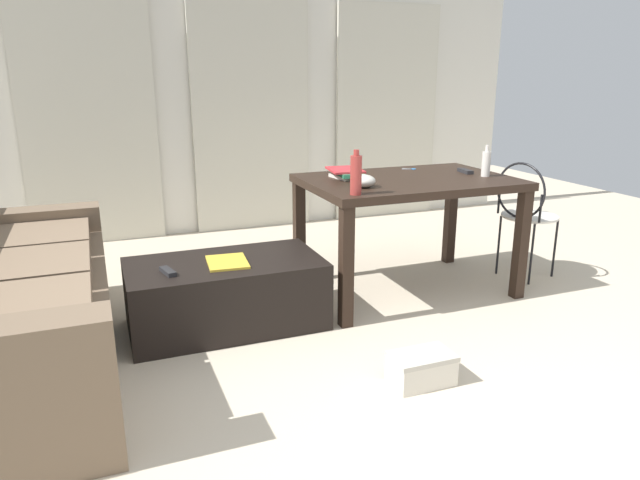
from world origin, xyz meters
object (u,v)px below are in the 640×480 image
(book_stack, at_px, (347,173))
(bottle_far, at_px, (486,163))
(coffee_table, at_px, (226,294))
(bottle_near, at_px, (356,174))
(scissors, at_px, (411,169))
(wire_chair, at_px, (525,207))
(bowl, at_px, (363,181))
(tv_remote_on_table, at_px, (465,171))
(shoebox, at_px, (421,368))
(tv_remote_primary, at_px, (168,271))
(couch, at_px, (1,310))
(craft_table, at_px, (408,193))
(magazine, at_px, (227,262))

(book_stack, bearing_deg, bottle_far, -17.65)
(coffee_table, relative_size, bottle_near, 4.38)
(coffee_table, bearing_deg, bottle_far, 0.38)
(scissors, bearing_deg, bottle_far, -54.32)
(scissors, bearing_deg, book_stack, -164.54)
(wire_chair, relative_size, bowl, 5.66)
(coffee_table, distance_m, wire_chair, 2.15)
(book_stack, bearing_deg, tv_remote_on_table, -7.77)
(wire_chair, height_order, shoebox, wire_chair)
(bottle_near, height_order, tv_remote_primary, bottle_near)
(book_stack, bearing_deg, tv_remote_primary, -162.47)
(tv_remote_on_table, height_order, shoebox, tv_remote_on_table)
(couch, height_order, book_stack, book_stack)
(tv_remote_on_table, xyz_separation_m, tv_remote_primary, (-2.02, -0.27, -0.37))
(craft_table, height_order, scissors, scissors)
(scissors, xyz_separation_m, magazine, (-1.43, -0.48, -0.37))
(craft_table, height_order, bottle_far, bottle_far)
(wire_chair, height_order, tv_remote_on_table, wire_chair)
(shoebox, bearing_deg, magazine, 126.48)
(magazine, bearing_deg, bowl, 5.12)
(bottle_far, distance_m, shoebox, 1.63)
(wire_chair, distance_m, book_stack, 1.30)
(tv_remote_on_table, height_order, magazine, tv_remote_on_table)
(craft_table, height_order, magazine, craft_table)
(coffee_table, relative_size, wire_chair, 1.31)
(bottle_far, distance_m, tv_remote_primary, 2.11)
(scissors, bearing_deg, bottle_near, -138.02)
(wire_chair, bearing_deg, shoebox, -144.20)
(bottle_far, bearing_deg, couch, -177.49)
(coffee_table, distance_m, bowl, 1.03)
(couch, height_order, tv_remote_primary, couch)
(couch, bearing_deg, scissors, 12.27)
(book_stack, xyz_separation_m, scissors, (0.56, 0.15, -0.03))
(bowl, height_order, scissors, bowl)
(couch, height_order, scissors, couch)
(wire_chair, xyz_separation_m, bowl, (-1.29, -0.08, 0.28))
(bottle_near, bearing_deg, scissors, 41.98)
(scissors, distance_m, magazine, 1.55)
(bottle_far, distance_m, magazine, 1.79)
(book_stack, xyz_separation_m, shoebox, (-0.17, -1.26, -0.72))
(tv_remote_on_table, relative_size, tv_remote_primary, 1.03)
(book_stack, relative_size, tv_remote_primary, 2.19)
(bottle_far, xyz_separation_m, shoebox, (-1.04, -0.99, -0.77))
(craft_table, bearing_deg, coffee_table, -173.78)
(book_stack, xyz_separation_m, magazine, (-0.87, -0.32, -0.40))
(bottle_far, distance_m, book_stack, 0.91)
(coffee_table, distance_m, bottle_far, 1.86)
(book_stack, bearing_deg, craft_table, -22.43)
(couch, bearing_deg, wire_chair, 2.87)
(craft_table, xyz_separation_m, bowl, (-0.41, -0.17, 0.13))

